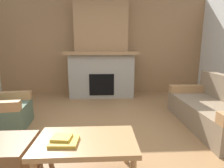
# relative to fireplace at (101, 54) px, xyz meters

# --- Properties ---
(ground) EXTENTS (9.00, 9.00, 0.00)m
(ground) POSITION_rel_fireplace_xyz_m (0.00, -2.62, -1.16)
(ground) COLOR olive
(wall_back_wood_panel) EXTENTS (6.00, 0.12, 2.70)m
(wall_back_wood_panel) POSITION_rel_fireplace_xyz_m (0.00, 0.38, 0.19)
(wall_back_wood_panel) COLOR #997047
(wall_back_wood_panel) RESTS_ON ground
(fireplace) EXTENTS (1.90, 0.82, 2.70)m
(fireplace) POSITION_rel_fireplace_xyz_m (0.00, 0.00, 0.00)
(fireplace) COLOR gray
(fireplace) RESTS_ON ground
(couch) EXTENTS (0.84, 1.80, 0.85)m
(couch) POSITION_rel_fireplace_xyz_m (1.92, -2.18, -0.88)
(couch) COLOR #847056
(couch) RESTS_ON ground
(coffee_table) EXTENTS (1.00, 0.60, 0.43)m
(coffee_table) POSITION_rel_fireplace_xyz_m (-0.13, -3.32, -0.79)
(coffee_table) COLOR #A87A4C
(coffee_table) RESTS_ON ground
(ottoman) EXTENTS (0.52, 0.52, 0.40)m
(ottoman) POSITION_rel_fireplace_xyz_m (-0.95, -3.28, -0.96)
(ottoman) COLOR brown
(ottoman) RESTS_ON ground
(book_stack_near_edge) EXTENTS (0.27, 0.23, 0.06)m
(book_stack_near_edge) POSITION_rel_fireplace_xyz_m (-0.34, -3.38, -0.71)
(book_stack_near_edge) COLOR gold
(book_stack_near_edge) RESTS_ON coffee_table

